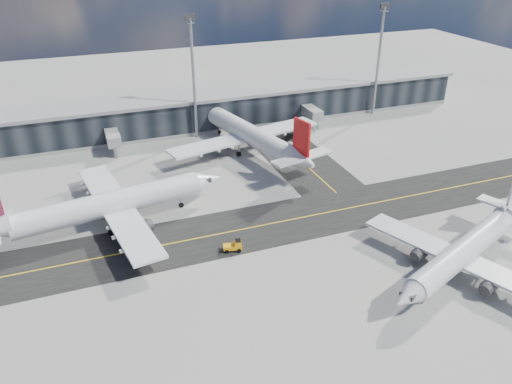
% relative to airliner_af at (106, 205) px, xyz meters
% --- Properties ---
extents(ground, '(300.00, 300.00, 0.00)m').
position_rel_airliner_af_xyz_m(ground, '(24.67, -13.03, -4.16)').
color(ground, gray).
rests_on(ground, ground).
extents(taxiway_lanes, '(180.00, 63.00, 0.03)m').
position_rel_airliner_af_xyz_m(taxiway_lanes, '(28.58, -2.30, -4.15)').
color(taxiway_lanes, black).
rests_on(taxiway_lanes, ground).
extents(terminal_concourse, '(152.00, 19.80, 8.80)m').
position_rel_airliner_af_xyz_m(terminal_concourse, '(24.71, 41.90, -0.07)').
color(terminal_concourse, black).
rests_on(terminal_concourse, ground).
extents(floodlight_masts, '(102.50, 0.70, 28.90)m').
position_rel_airliner_af_xyz_m(floodlight_masts, '(24.67, 34.97, 11.45)').
color(floodlight_masts, gray).
rests_on(floodlight_masts, ground).
extents(airliner_af, '(42.45, 36.35, 12.59)m').
position_rel_airliner_af_xyz_m(airliner_af, '(0.00, 0.00, 0.00)').
color(airliner_af, white).
rests_on(airliner_af, ground).
extents(airliner_redtail, '(37.94, 44.15, 13.19)m').
position_rel_airliner_af_xyz_m(airliner_redtail, '(33.70, 21.45, 0.20)').
color(airliner_redtail, white).
rests_on(airliner_redtail, ground).
extents(airliner_near, '(34.58, 29.91, 10.67)m').
position_rel_airliner_af_xyz_m(airliner_near, '(48.52, -31.23, -0.63)').
color(airliner_near, silver).
rests_on(airliner_near, ground).
extents(baggage_tug, '(3.16, 2.07, 1.83)m').
position_rel_airliner_af_xyz_m(baggage_tug, '(17.94, -14.53, -3.24)').
color(baggage_tug, '#FFAD0D').
rests_on(baggage_tug, ground).
extents(service_van, '(2.86, 5.80, 1.58)m').
position_rel_airliner_af_xyz_m(service_van, '(47.20, 30.97, -3.37)').
color(service_van, white).
rests_on(service_van, ground).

